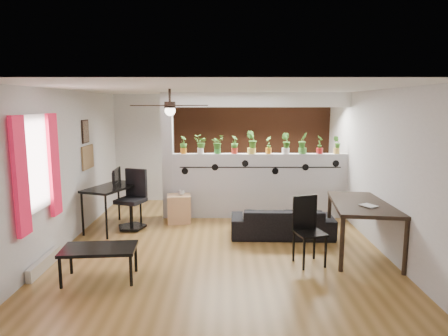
{
  "coord_description": "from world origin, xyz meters",
  "views": [
    {
      "loc": [
        0.06,
        -6.68,
        2.36
      ],
      "look_at": [
        0.06,
        0.6,
        1.19
      ],
      "focal_mm": 32.0,
      "sensor_mm": 36.0,
      "label": 1
    }
  ],
  "objects_px": {
    "potted_plant_4": "(252,142)",
    "potted_plant_6": "(286,143)",
    "potted_plant_9": "(337,144)",
    "dining_table": "(364,208)",
    "potted_plant_2": "(218,144)",
    "potted_plant_3": "(235,144)",
    "computer_desk": "(112,190)",
    "coffee_table": "(99,251)",
    "office_chair": "(133,203)",
    "potted_plant_5": "(269,144)",
    "folding_chair": "(307,224)",
    "potted_plant_7": "(303,142)",
    "potted_plant_0": "(183,144)",
    "potted_plant_8": "(320,144)",
    "cup": "(181,193)",
    "ceiling_fan": "(170,107)",
    "cube_shelf": "(179,209)",
    "potted_plant_1": "(200,144)",
    "sofa": "(282,222)"
  },
  "relations": [
    {
      "from": "computer_desk",
      "to": "cup",
      "type": "bearing_deg",
      "value": 19.49
    },
    {
      "from": "potted_plant_3",
      "to": "potted_plant_6",
      "type": "xyz_separation_m",
      "value": [
        1.05,
        0.0,
        0.03
      ]
    },
    {
      "from": "ceiling_fan",
      "to": "cup",
      "type": "bearing_deg",
      "value": 90.04
    },
    {
      "from": "potted_plant_0",
      "to": "potted_plant_9",
      "type": "xyz_separation_m",
      "value": [
        3.16,
        0.0,
        -0.0
      ]
    },
    {
      "from": "potted_plant_5",
      "to": "folding_chair",
      "type": "distance_m",
      "value": 2.64
    },
    {
      "from": "computer_desk",
      "to": "potted_plant_7",
      "type": "bearing_deg",
      "value": 12.31
    },
    {
      "from": "potted_plant_2",
      "to": "potted_plant_3",
      "type": "bearing_deg",
      "value": -0.0
    },
    {
      "from": "potted_plant_9",
      "to": "potted_plant_4",
      "type": "bearing_deg",
      "value": 180.0
    },
    {
      "from": "potted_plant_1",
      "to": "potted_plant_6",
      "type": "relative_size",
      "value": 0.9
    },
    {
      "from": "potted_plant_7",
      "to": "potted_plant_2",
      "type": "bearing_deg",
      "value": 180.0
    },
    {
      "from": "potted_plant_2",
      "to": "dining_table",
      "type": "distance_m",
      "value": 3.25
    },
    {
      "from": "potted_plant_2",
      "to": "office_chair",
      "type": "distance_m",
      "value": 2.08
    },
    {
      "from": "cup",
      "to": "potted_plant_0",
      "type": "bearing_deg",
      "value": 86.74
    },
    {
      "from": "ceiling_fan",
      "to": "potted_plant_3",
      "type": "height_order",
      "value": "ceiling_fan"
    },
    {
      "from": "coffee_table",
      "to": "sofa",
      "type": "bearing_deg",
      "value": 33.6
    },
    {
      "from": "potted_plant_1",
      "to": "folding_chair",
      "type": "xyz_separation_m",
      "value": [
        1.73,
        -2.44,
        -0.96
      ]
    },
    {
      "from": "potted_plant_6",
      "to": "potted_plant_9",
      "type": "distance_m",
      "value": 1.05
    },
    {
      "from": "potted_plant_0",
      "to": "potted_plant_4",
      "type": "height_order",
      "value": "potted_plant_4"
    },
    {
      "from": "potted_plant_9",
      "to": "potted_plant_5",
      "type": "bearing_deg",
      "value": 180.0
    },
    {
      "from": "ceiling_fan",
      "to": "potted_plant_0",
      "type": "height_order",
      "value": "ceiling_fan"
    },
    {
      "from": "potted_plant_2",
      "to": "computer_desk",
      "type": "distance_m",
      "value": 2.29
    },
    {
      "from": "computer_desk",
      "to": "coffee_table",
      "type": "height_order",
      "value": "computer_desk"
    },
    {
      "from": "potted_plant_5",
      "to": "cup",
      "type": "bearing_deg",
      "value": -168.22
    },
    {
      "from": "potted_plant_3",
      "to": "potted_plant_9",
      "type": "distance_m",
      "value": 2.11
    },
    {
      "from": "potted_plant_3",
      "to": "dining_table",
      "type": "bearing_deg",
      "value": -46.96
    },
    {
      "from": "cup",
      "to": "computer_desk",
      "type": "xyz_separation_m",
      "value": [
        -1.26,
        -0.44,
        0.14
      ]
    },
    {
      "from": "potted_plant_5",
      "to": "potted_plant_8",
      "type": "bearing_deg",
      "value": 0.0
    },
    {
      "from": "ceiling_fan",
      "to": "potted_plant_6",
      "type": "distance_m",
      "value": 2.88
    },
    {
      "from": "folding_chair",
      "to": "potted_plant_4",
      "type": "bearing_deg",
      "value": 105.39
    },
    {
      "from": "potted_plant_5",
      "to": "sofa",
      "type": "distance_m",
      "value": 1.79
    },
    {
      "from": "potted_plant_9",
      "to": "dining_table",
      "type": "height_order",
      "value": "potted_plant_9"
    },
    {
      "from": "computer_desk",
      "to": "potted_plant_9",
      "type": "bearing_deg",
      "value": 10.41
    },
    {
      "from": "potted_plant_4",
      "to": "potted_plant_5",
      "type": "relative_size",
      "value": 1.31
    },
    {
      "from": "office_chair",
      "to": "dining_table",
      "type": "relative_size",
      "value": 0.67
    },
    {
      "from": "potted_plant_4",
      "to": "potted_plant_6",
      "type": "distance_m",
      "value": 0.7
    },
    {
      "from": "potted_plant_2",
      "to": "potted_plant_7",
      "type": "distance_m",
      "value": 1.76
    },
    {
      "from": "potted_plant_6",
      "to": "dining_table",
      "type": "xyz_separation_m",
      "value": [
        0.92,
        -2.12,
        -0.82
      ]
    },
    {
      "from": "potted_plant_4",
      "to": "cup",
      "type": "distance_m",
      "value": 1.77
    },
    {
      "from": "ceiling_fan",
      "to": "dining_table",
      "type": "distance_m",
      "value": 3.44
    },
    {
      "from": "potted_plant_5",
      "to": "computer_desk",
      "type": "relative_size",
      "value": 0.28
    },
    {
      "from": "cube_shelf",
      "to": "folding_chair",
      "type": "distance_m",
      "value": 3.0
    },
    {
      "from": "potted_plant_0",
      "to": "cup",
      "type": "distance_m",
      "value": 1.0
    },
    {
      "from": "potted_plant_0",
      "to": "dining_table",
      "type": "relative_size",
      "value": 0.22
    },
    {
      "from": "folding_chair",
      "to": "coffee_table",
      "type": "bearing_deg",
      "value": -168.21
    },
    {
      "from": "cup",
      "to": "office_chair",
      "type": "height_order",
      "value": "office_chair"
    },
    {
      "from": "ceiling_fan",
      "to": "potted_plant_4",
      "type": "bearing_deg",
      "value": 51.64
    },
    {
      "from": "potted_plant_7",
      "to": "computer_desk",
      "type": "height_order",
      "value": "potted_plant_7"
    },
    {
      "from": "potted_plant_3",
      "to": "potted_plant_9",
      "type": "relative_size",
      "value": 1.02
    },
    {
      "from": "potted_plant_1",
      "to": "potted_plant_8",
      "type": "xyz_separation_m",
      "value": [
        2.46,
        0.0,
        -0.0
      ]
    },
    {
      "from": "potted_plant_4",
      "to": "potted_plant_9",
      "type": "distance_m",
      "value": 1.76
    }
  ]
}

